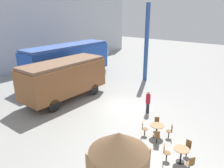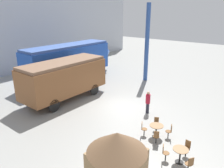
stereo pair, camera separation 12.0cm
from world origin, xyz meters
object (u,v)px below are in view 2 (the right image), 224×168
object	(u,v)px
streamlined_locomotive	(74,58)
visitor_person	(148,101)
cafe_chair_0	(156,136)
passenger_coach_wooden	(64,77)
cafe_table_near	(156,128)
ticket_kiosk	(117,163)
cafe_table_mid	(180,152)

from	to	relation	value
streamlined_locomotive	visitor_person	bearing A→B (deg)	-104.15
cafe_chair_0	visitor_person	xyz separation A→B (m)	(3.21, 2.38, 0.42)
cafe_chair_0	visitor_person	distance (m)	4.01
streamlined_locomotive	visitor_person	distance (m)	11.20
streamlined_locomotive	passenger_coach_wooden	world-z (taller)	streamlined_locomotive
cafe_chair_0	passenger_coach_wooden	bearing A→B (deg)	54.82
streamlined_locomotive	cafe_table_near	world-z (taller)	streamlined_locomotive
cafe_table_near	visitor_person	world-z (taller)	visitor_person
streamlined_locomotive	visitor_person	size ratio (longest dim) A/B	7.10
cafe_chair_0	ticket_kiosk	size ratio (longest dim) A/B	0.29
cafe_table_mid	streamlined_locomotive	bearing A→B (deg)	65.92
cafe_chair_0	ticket_kiosk	xyz separation A→B (m)	(-4.36, -0.47, 1.16)
cafe_table_mid	ticket_kiosk	xyz separation A→B (m)	(-3.66, 1.20, 1.08)
passenger_coach_wooden	ticket_kiosk	xyz separation A→B (m)	(-5.64, -9.76, -0.30)
cafe_chair_0	cafe_table_mid	bearing A→B (deg)	-140.15
streamlined_locomotive	passenger_coach_wooden	distance (m)	6.05
cafe_table_mid	cafe_chair_0	distance (m)	1.82
streamlined_locomotive	ticket_kiosk	distance (m)	17.09
cafe_table_near	cafe_table_mid	size ratio (longest dim) A/B	1.06
streamlined_locomotive	cafe_chair_0	distance (m)	14.53
visitor_person	streamlined_locomotive	bearing A→B (deg)	75.85
streamlined_locomotive	cafe_chair_0	bearing A→B (deg)	-114.24
visitor_person	ticket_kiosk	size ratio (longest dim) A/B	0.57
passenger_coach_wooden	visitor_person	xyz separation A→B (m)	(1.93, -6.92, -1.04)
ticket_kiosk	passenger_coach_wooden	bearing A→B (deg)	60.00
passenger_coach_wooden	ticket_kiosk	size ratio (longest dim) A/B	2.46
visitor_person	ticket_kiosk	distance (m)	8.12
cafe_table_near	visitor_person	distance (m)	3.23
streamlined_locomotive	cafe_table_mid	bearing A→B (deg)	-114.08
streamlined_locomotive	cafe_table_mid	world-z (taller)	streamlined_locomotive
streamlined_locomotive	passenger_coach_wooden	size ratio (longest dim) A/B	1.64
visitor_person	ticket_kiosk	bearing A→B (deg)	-159.37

